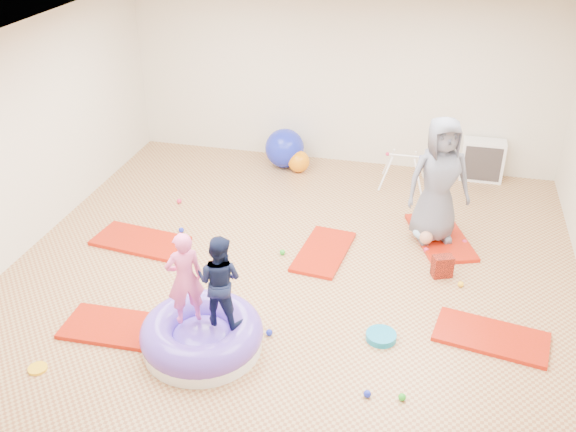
# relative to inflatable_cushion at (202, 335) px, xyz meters

# --- Properties ---
(room) EXTENTS (7.01, 8.01, 2.81)m
(room) POSITION_rel_inflatable_cushion_xyz_m (0.58, 1.11, 1.24)
(room) COLOR tan
(room) RESTS_ON ground
(gym_mat_front_left) EXTENTS (1.22, 0.64, 0.05)m
(gym_mat_front_left) POSITION_rel_inflatable_cushion_xyz_m (-1.00, 0.06, -0.13)
(gym_mat_front_left) COLOR #B5140F
(gym_mat_front_left) RESTS_ON ground
(gym_mat_mid_left) EXTENTS (1.31, 0.77, 0.05)m
(gym_mat_mid_left) POSITION_rel_inflatable_cushion_xyz_m (-1.56, 1.79, -0.13)
(gym_mat_mid_left) COLOR #B5140F
(gym_mat_mid_left) RESTS_ON ground
(gym_mat_center_back) EXTENTS (0.70, 1.21, 0.05)m
(gym_mat_center_back) POSITION_rel_inflatable_cushion_xyz_m (0.89, 2.12, -0.13)
(gym_mat_center_back) COLOR #B5140F
(gym_mat_center_back) RESTS_ON ground
(gym_mat_right) EXTENTS (1.26, 0.78, 0.05)m
(gym_mat_right) POSITION_rel_inflatable_cushion_xyz_m (2.97, 0.86, -0.13)
(gym_mat_right) COLOR #B5140F
(gym_mat_right) RESTS_ON ground
(gym_mat_rear_right) EXTENTS (1.04, 1.41, 0.05)m
(gym_mat_rear_right) POSITION_rel_inflatable_cushion_xyz_m (2.36, 2.85, -0.13)
(gym_mat_rear_right) COLOR #B5140F
(gym_mat_rear_right) RESTS_ON ground
(inflatable_cushion) EXTENTS (1.29, 1.29, 0.41)m
(inflatable_cushion) POSITION_rel_inflatable_cushion_xyz_m (0.00, 0.00, 0.00)
(inflatable_cushion) COLOR white
(inflatable_cushion) RESTS_ON ground
(child_pink) EXTENTS (0.46, 0.42, 1.04)m
(child_pink) POSITION_rel_inflatable_cushion_xyz_m (-0.15, 0.02, 0.74)
(child_pink) COLOR pink
(child_pink) RESTS_ON inflatable_cushion
(child_navy) EXTENTS (0.53, 0.43, 1.01)m
(child_navy) POSITION_rel_inflatable_cushion_xyz_m (0.20, 0.09, 0.72)
(child_navy) COLOR #101734
(child_navy) RESTS_ON inflatable_cushion
(adult_caregiver) EXTENTS (0.96, 0.79, 1.70)m
(adult_caregiver) POSITION_rel_inflatable_cushion_xyz_m (2.25, 2.79, 0.74)
(adult_caregiver) COLOR slate
(adult_caregiver) RESTS_ON gym_mat_rear_right
(infant) EXTENTS (0.37, 0.37, 0.22)m
(infant) POSITION_rel_inflatable_cushion_xyz_m (2.17, 2.66, 0.01)
(infant) COLOR #A9D9FD
(infant) RESTS_ON gym_mat_rear_right
(ball_pit_balls) EXTENTS (4.23, 3.35, 0.07)m
(ball_pit_balls) POSITION_rel_inflatable_cushion_xyz_m (1.09, 1.54, -0.12)
(ball_pit_balls) COLOR #1724BA
(ball_pit_balls) RESTS_ON ground
(exercise_ball_blue) EXTENTS (0.65, 0.65, 0.65)m
(exercise_ball_blue) POSITION_rel_inflatable_cushion_xyz_m (-0.26, 4.64, 0.17)
(exercise_ball_blue) COLOR #1724BA
(exercise_ball_blue) RESTS_ON ground
(exercise_ball_orange) EXTENTS (0.36, 0.36, 0.36)m
(exercise_ball_orange) POSITION_rel_inflatable_cushion_xyz_m (0.01, 4.49, 0.02)
(exercise_ball_orange) COLOR orange
(exercise_ball_orange) RESTS_ON ground
(infant_play_gym) EXTENTS (0.69, 0.66, 0.53)m
(infant_play_gym) POSITION_rel_inflatable_cushion_xyz_m (1.71, 4.37, 0.20)
(infant_play_gym) COLOR white
(infant_play_gym) RESTS_ON ground
(cube_shelf) EXTENTS (0.66, 0.32, 0.66)m
(cube_shelf) POSITION_rel_inflatable_cushion_xyz_m (2.91, 4.90, 0.17)
(cube_shelf) COLOR white
(cube_shelf) RESTS_ON ground
(balance_disc) EXTENTS (0.33, 0.33, 0.07)m
(balance_disc) POSITION_rel_inflatable_cushion_xyz_m (1.81, 0.57, -0.12)
(balance_disc) COLOR #107DAA
(balance_disc) RESTS_ON ground
(backpack) EXTENTS (0.28, 0.23, 0.28)m
(backpack) POSITION_rel_inflatable_cushion_xyz_m (2.40, 1.95, -0.02)
(backpack) COLOR red
(backpack) RESTS_ON ground
(yellow_toy) EXTENTS (0.19, 0.19, 0.03)m
(yellow_toy) POSITION_rel_inflatable_cushion_xyz_m (-1.50, -0.72, -0.14)
(yellow_toy) COLOR yellow
(yellow_toy) RESTS_ON ground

